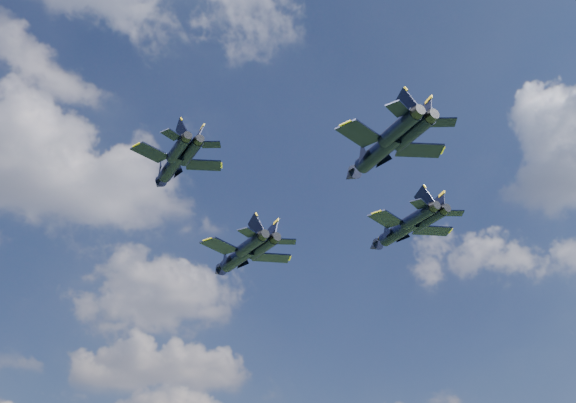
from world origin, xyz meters
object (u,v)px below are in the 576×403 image
at_px(jet_lead, 237,258).
at_px(jet_slot, 376,153).
at_px(jet_right, 397,232).
at_px(jet_left, 171,167).

distance_m(jet_lead, jet_slot, 34.80).
relative_size(jet_lead, jet_right, 1.08).
relative_size(jet_left, jet_slot, 0.88).
xyz_separation_m(jet_right, jet_slot, (-12.95, -21.04, -2.27)).
bearing_deg(jet_left, jet_right, 1.97).
xyz_separation_m(jet_lead, jet_left, (-12.82, -18.85, 2.12)).
bearing_deg(jet_slot, jet_left, 132.02).
bearing_deg(jet_left, jet_lead, 47.68).
height_order(jet_lead, jet_right, jet_right).
bearing_deg(jet_right, jet_slot, -131.75).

